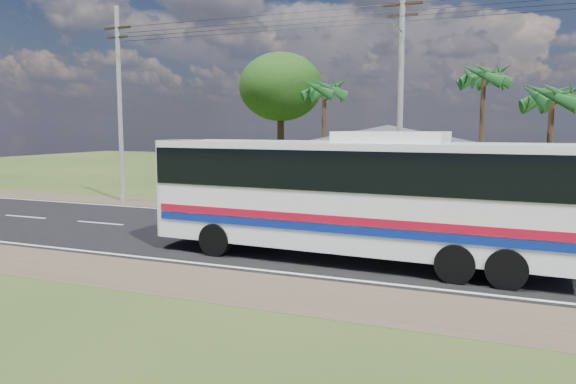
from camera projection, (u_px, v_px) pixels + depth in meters
name	position (u px, v px, depth m)	size (l,w,h in m)	color
ground	(285.00, 239.00, 21.60)	(120.00, 120.00, 0.00)	#2C4017
road	(285.00, 239.00, 21.60)	(120.00, 16.00, 0.03)	black
house	(388.00, 155.00, 32.82)	(12.40, 10.00, 5.00)	tan
utility_poles	(393.00, 95.00, 25.85)	(32.80, 2.22, 11.00)	#9E9E99
palm_near	(552.00, 98.00, 27.37)	(2.80, 2.80, 6.70)	#47301E
palm_mid	(484.00, 77.00, 32.67)	(2.80, 2.80, 8.20)	#47301E
palm_far	(324.00, 90.00, 37.02)	(2.80, 2.80, 7.70)	#47301E
tree_behind_house	(281.00, 87.00, 40.33)	(6.00, 6.00, 9.61)	#47301E
coach_bus	(356.00, 188.00, 17.76)	(13.50, 3.41, 4.16)	white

